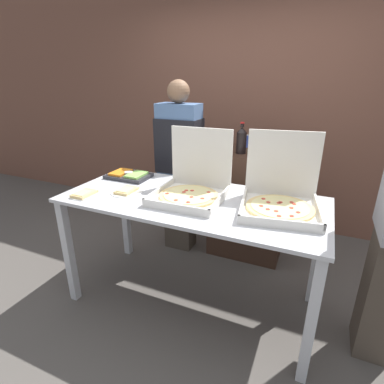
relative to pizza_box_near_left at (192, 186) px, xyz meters
The scene contains 13 objects.
ground_plane 0.98m from the pizza_box_near_left, 66.41° to the right, with size 16.00×16.00×0.00m, color #514C47.
brick_wall_behind 1.72m from the pizza_box_near_left, 89.50° to the left, with size 10.00×0.06×2.80m.
buffet_table 0.21m from the pizza_box_near_left, 66.41° to the right, with size 1.88×0.85×0.90m.
pizza_box_near_left is the anchor object (origin of this frame).
pizza_box_far_right 0.62m from the pizza_box_near_left, ahead, with size 0.56×0.58×0.49m.
paper_plate_front_center 0.80m from the pizza_box_near_left, 157.30° to the right, with size 0.20×0.20×0.03m.
paper_plate_front_left 0.51m from the pizza_box_near_left, 165.87° to the right, with size 0.24×0.24×0.03m.
veggie_tray 0.70m from the pizza_box_near_left, 165.30° to the left, with size 0.36×0.24×0.05m.
sideboard_podium 1.05m from the pizza_box_near_left, 75.92° to the left, with size 0.71×0.54×1.05m.
soda_bottle 0.87m from the pizza_box_near_left, 81.10° to the left, with size 0.09×0.09×0.29m.
soda_can_silver 1.10m from the pizza_box_near_left, 67.57° to the left, with size 0.07×0.07×0.12m.
soda_can_colored 1.13m from the pizza_box_near_left, 83.80° to the left, with size 0.07×0.07×0.12m.
person_server_vest 0.83m from the pizza_box_near_left, 122.30° to the left, with size 0.42×0.24×1.70m.
Camera 1 is at (0.80, -1.83, 1.73)m, focal length 28.00 mm.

